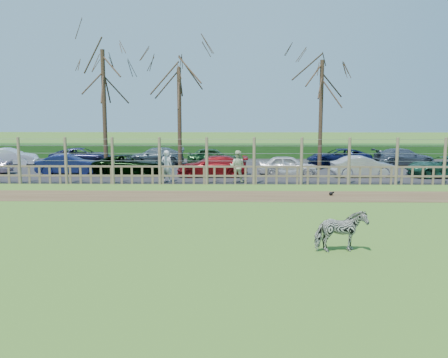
{
  "coord_description": "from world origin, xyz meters",
  "views": [
    {
      "loc": [
        1.34,
        -18.19,
        4.16
      ],
      "look_at": [
        1.0,
        2.5,
        1.1
      ],
      "focal_mm": 40.0,
      "sensor_mm": 36.0,
      "label": 1
    }
  ],
  "objects_px": {
    "car_10": "(212,156)",
    "visitor_b": "(237,166)",
    "crow": "(331,194)",
    "car_2": "(130,165)",
    "car_9": "(155,156)",
    "tree_mid": "(179,94)",
    "visitor_a": "(167,166)",
    "car_12": "(339,157)",
    "car_8": "(82,156)",
    "car_1": "(68,165)",
    "tree_left": "(103,81)",
    "car_3": "(212,166)",
    "car_6": "(444,167)",
    "car_7": "(10,157)",
    "car_5": "(363,166)",
    "tree_right": "(322,88)",
    "car_13": "(404,157)",
    "car_4": "(288,166)",
    "zebra": "(341,231)"
  },
  "relations": [
    {
      "from": "car_2",
      "to": "car_13",
      "type": "distance_m",
      "value": 18.5
    },
    {
      "from": "car_12",
      "to": "car_1",
      "type": "bearing_deg",
      "value": -73.23
    },
    {
      "from": "visitor_b",
      "to": "crow",
      "type": "height_order",
      "value": "visitor_b"
    },
    {
      "from": "tree_left",
      "to": "visitor_b",
      "type": "bearing_deg",
      "value": -26.21
    },
    {
      "from": "tree_left",
      "to": "tree_right",
      "type": "relative_size",
      "value": 1.07
    },
    {
      "from": "car_9",
      "to": "car_8",
      "type": "bearing_deg",
      "value": -95.47
    },
    {
      "from": "visitor_a",
      "to": "car_7",
      "type": "xyz_separation_m",
      "value": [
        -11.78,
        7.19,
        -0.26
      ]
    },
    {
      "from": "visitor_a",
      "to": "car_1",
      "type": "relative_size",
      "value": 0.47
    },
    {
      "from": "tree_right",
      "to": "car_5",
      "type": "xyz_separation_m",
      "value": [
        1.96,
        -3.25,
        -4.6
      ]
    },
    {
      "from": "car_12",
      "to": "car_4",
      "type": "bearing_deg",
      "value": -37.35
    },
    {
      "from": "car_2",
      "to": "car_9",
      "type": "distance_m",
      "value": 5.07
    },
    {
      "from": "car_5",
      "to": "car_6",
      "type": "relative_size",
      "value": 0.84
    },
    {
      "from": "tree_right",
      "to": "car_5",
      "type": "height_order",
      "value": "tree_right"
    },
    {
      "from": "car_10",
      "to": "visitor_b",
      "type": "bearing_deg",
      "value": -168.99
    },
    {
      "from": "tree_mid",
      "to": "car_13",
      "type": "bearing_deg",
      "value": 9.39
    },
    {
      "from": "visitor_b",
      "to": "car_10",
      "type": "xyz_separation_m",
      "value": [
        -1.66,
        7.81,
        -0.26
      ]
    },
    {
      "from": "car_8",
      "to": "car_1",
      "type": "bearing_deg",
      "value": -178.98
    },
    {
      "from": "visitor_a",
      "to": "visitor_b",
      "type": "height_order",
      "value": "same"
    },
    {
      "from": "car_1",
      "to": "car_2",
      "type": "distance_m",
      "value": 3.73
    },
    {
      "from": "tree_left",
      "to": "car_13",
      "type": "distance_m",
      "value": 20.54
    },
    {
      "from": "car_5",
      "to": "car_13",
      "type": "relative_size",
      "value": 0.88
    },
    {
      "from": "tree_mid",
      "to": "car_10",
      "type": "relative_size",
      "value": 1.94
    },
    {
      "from": "crow",
      "to": "car_2",
      "type": "distance_m",
      "value": 12.64
    },
    {
      "from": "tree_mid",
      "to": "car_12",
      "type": "distance_m",
      "value": 11.68
    },
    {
      "from": "car_9",
      "to": "crow",
      "type": "bearing_deg",
      "value": 33.31
    },
    {
      "from": "visitor_a",
      "to": "car_2",
      "type": "height_order",
      "value": "visitor_a"
    },
    {
      "from": "visitor_a",
      "to": "car_10",
      "type": "relative_size",
      "value": 0.49
    },
    {
      "from": "tree_right",
      "to": "car_13",
      "type": "distance_m",
      "value": 7.91
    },
    {
      "from": "tree_left",
      "to": "car_9",
      "type": "bearing_deg",
      "value": 58.08
    },
    {
      "from": "car_2",
      "to": "car_6",
      "type": "relative_size",
      "value": 1.0
    },
    {
      "from": "tree_left",
      "to": "car_10",
      "type": "bearing_deg",
      "value": 30.52
    },
    {
      "from": "tree_right",
      "to": "car_9",
      "type": "relative_size",
      "value": 1.78
    },
    {
      "from": "visitor_a",
      "to": "car_2",
      "type": "distance_m",
      "value": 3.82
    },
    {
      "from": "car_1",
      "to": "car_6",
      "type": "relative_size",
      "value": 0.84
    },
    {
      "from": "car_8",
      "to": "car_10",
      "type": "xyz_separation_m",
      "value": [
        9.08,
        0.1,
        0.0
      ]
    },
    {
      "from": "car_13",
      "to": "tree_left",
      "type": "bearing_deg",
      "value": 94.36
    },
    {
      "from": "car_5",
      "to": "car_1",
      "type": "bearing_deg",
      "value": 83.54
    },
    {
      "from": "tree_mid",
      "to": "car_10",
      "type": "xyz_separation_m",
      "value": [
        1.96,
        2.81,
        -4.23
      ]
    },
    {
      "from": "tree_right",
      "to": "car_1",
      "type": "height_order",
      "value": "tree_right"
    },
    {
      "from": "crow",
      "to": "car_10",
      "type": "distance_m",
      "value": 13.05
    },
    {
      "from": "tree_mid",
      "to": "car_1",
      "type": "bearing_deg",
      "value": -162.05
    },
    {
      "from": "zebra",
      "to": "car_12",
      "type": "distance_m",
      "value": 20.61
    },
    {
      "from": "visitor_a",
      "to": "car_8",
      "type": "relative_size",
      "value": 0.4
    },
    {
      "from": "visitor_b",
      "to": "car_2",
      "type": "relative_size",
      "value": 0.4
    },
    {
      "from": "crow",
      "to": "car_9",
      "type": "bearing_deg",
      "value": 130.73
    },
    {
      "from": "crow",
      "to": "car_3",
      "type": "relative_size",
      "value": 0.06
    },
    {
      "from": "car_4",
      "to": "car_10",
      "type": "xyz_separation_m",
      "value": [
        -4.7,
        5.25,
        0.0
      ]
    },
    {
      "from": "visitor_b",
      "to": "tree_left",
      "type": "bearing_deg",
      "value": -11.39
    },
    {
      "from": "car_7",
      "to": "car_9",
      "type": "relative_size",
      "value": 0.88
    },
    {
      "from": "zebra",
      "to": "car_1",
      "type": "distance_m",
      "value": 20.35
    }
  ]
}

